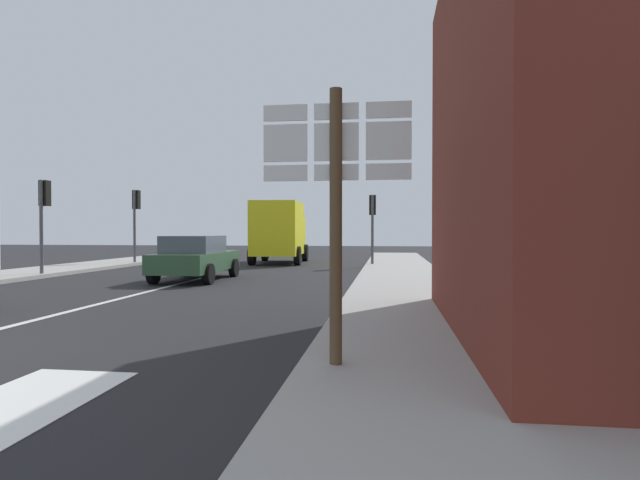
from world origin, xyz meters
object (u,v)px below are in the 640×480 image
Objects in this scene: traffic_light_near_left at (44,205)px; route_sign_post at (336,197)px; sedan_far at (196,257)px; delivery_truck at (279,231)px; traffic_light_far_right at (373,214)px; traffic_light_far_left at (136,210)px.

route_sign_post is at bearing -43.33° from traffic_light_near_left.
traffic_light_near_left is (-11.43, 10.79, 0.52)m from route_sign_post.
sedan_far is 9.17m from delivery_truck.
traffic_light_far_left is at bearing -178.79° from traffic_light_far_right.
traffic_light_far_left is (0.00, 6.57, 0.13)m from traffic_light_near_left.
route_sign_post reaches higher than delivery_truck.
traffic_light_far_right is (4.74, -1.91, 0.76)m from delivery_truck.
delivery_truck is 1.42× the size of traffic_light_far_left.
traffic_light_far_left is at bearing 90.00° from traffic_light_near_left.
delivery_truck is (0.85, 9.09, 0.89)m from sedan_far.
traffic_light_near_left reaches higher than route_sign_post.
delivery_truck is at bearing 158.09° from traffic_light_far_right.
traffic_light_near_left is at bearing -148.95° from traffic_light_far_right.
traffic_light_near_left reaches higher than sedan_far.
sedan_far is 1.32× the size of route_sign_post.
traffic_light_near_left is (-6.57, -8.71, 0.88)m from delivery_truck.
traffic_light_far_right reaches higher than route_sign_post.
traffic_light_near_left reaches higher than traffic_light_far_right.
traffic_light_far_left is at bearing -161.92° from delivery_truck.
traffic_light_near_left is at bearing 176.28° from sedan_far.
traffic_light_near_left is 13.20m from traffic_light_far_right.
delivery_truck is 1.60× the size of route_sign_post.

